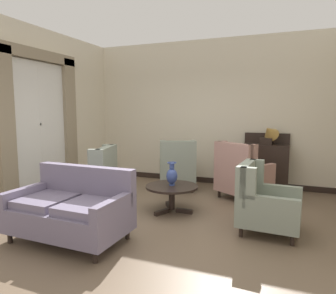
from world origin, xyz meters
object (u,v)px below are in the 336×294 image
object	(u,v)px
porcelain_vase	(172,175)
gramophone	(269,134)
armchair_back_corner	(241,175)
armchair_foreground_right	(94,181)
armchair_near_sideboard	(264,203)
armchair_near_window	(177,169)
settee	(71,210)
coffee_table	(172,190)
sideboard	(265,165)

from	to	relation	value
porcelain_vase	gramophone	bearing A→B (deg)	53.32
armchair_back_corner	armchair_foreground_right	bearing A→B (deg)	62.19
armchair_back_corner	armchair_near_sideboard	xyz separation A→B (m)	(0.52, -1.49, -0.05)
porcelain_vase	armchair_foreground_right	bearing A→B (deg)	-171.44
armchair_foreground_right	armchair_near_window	bearing A→B (deg)	132.88
armchair_back_corner	gramophone	xyz separation A→B (m)	(0.42, 0.73, 0.74)
armchair_foreground_right	armchair_near_sideboard	xyz separation A→B (m)	(2.88, -0.15, -0.03)
armchair_near_window	gramophone	size ratio (longest dim) A/B	2.23
armchair_foreground_right	settee	bearing A→B (deg)	9.26
coffee_table	porcelain_vase	size ratio (longest dim) A/B	2.25
porcelain_vase	sideboard	world-z (taller)	sideboard
armchair_near_window	armchair_near_sideboard	bearing A→B (deg)	114.26
coffee_table	armchair_near_sideboard	bearing A→B (deg)	-12.48
armchair_foreground_right	armchair_near_window	world-z (taller)	armchair_near_window
coffee_table	porcelain_vase	xyz separation A→B (m)	(-0.01, 0.03, 0.25)
armchair_near_window	sideboard	xyz separation A→B (m)	(1.73, 0.61, 0.10)
settee	gramophone	size ratio (longest dim) A/B	3.17
armchair_near_sideboard	armchair_back_corner	bearing A→B (deg)	22.69
coffee_table	armchair_foreground_right	world-z (taller)	armchair_foreground_right
armchair_near_sideboard	gramophone	world-z (taller)	gramophone
armchair_near_window	armchair_near_sideboard	distance (m)	2.53
settee	armchair_near_window	distance (m)	2.92
armchair_near_sideboard	gramophone	xyz separation A→B (m)	(-0.11, 2.22, 0.79)
armchair_near_window	armchair_foreground_right	bearing A→B (deg)	33.36
settee	sideboard	bearing A→B (deg)	60.00
porcelain_vase	sideboard	size ratio (longest dim) A/B	0.32
armchair_foreground_right	armchair_near_sideboard	world-z (taller)	armchair_foreground_right
porcelain_vase	armchair_near_sideboard	world-z (taller)	armchair_near_sideboard
sideboard	gramophone	distance (m)	0.66
coffee_table	gramophone	bearing A→B (deg)	53.88
armchair_back_corner	gramophone	distance (m)	1.12
settee	sideboard	size ratio (longest dim) A/B	1.28
armchair_back_corner	armchair_near_window	size ratio (longest dim) A/B	1.04
armchair_foreground_right	armchair_near_window	size ratio (longest dim) A/B	0.97
armchair_foreground_right	sideboard	distance (m)	3.48
porcelain_vase	sideboard	distance (m)	2.36
porcelain_vase	armchair_back_corner	bearing A→B (deg)	49.40
porcelain_vase	armchair_foreground_right	world-z (taller)	armchair_foreground_right
coffee_table	sideboard	bearing A→B (deg)	55.96
settee	gramophone	world-z (taller)	gramophone
armchair_foreground_right	armchair_near_sideboard	bearing A→B (deg)	72.84
sideboard	armchair_near_sideboard	bearing A→B (deg)	-86.18
settee	armchair_foreground_right	xyz separation A→B (m)	(-0.58, 1.34, 0.04)
armchair_near_sideboard	sideboard	distance (m)	2.31
armchair_back_corner	armchair_near_sideboard	bearing A→B (deg)	142.00
armchair_foreground_right	gramophone	xyz separation A→B (m)	(2.77, 2.07, 0.76)
armchair_near_sideboard	porcelain_vase	bearing A→B (deg)	79.89
coffee_table	armchair_near_window	world-z (taller)	armchair_near_window
armchair_foreground_right	sideboard	world-z (taller)	sideboard
armchair_near_window	gramophone	bearing A→B (deg)	172.64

